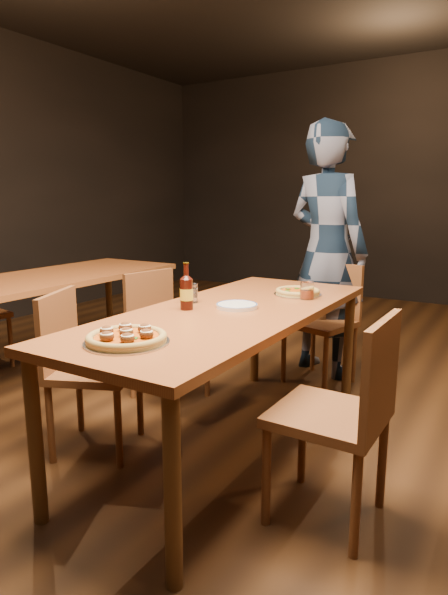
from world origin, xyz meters
The scene contains 15 objects.
ground centered at (0.00, 0.00, 0.00)m, with size 9.00×9.00×0.00m, color black.
room_shell centered at (0.00, 0.00, 1.86)m, with size 9.00×9.00×9.00m.
table_main centered at (0.00, 0.00, 0.68)m, with size 0.80×2.00×0.75m.
table_left centered at (-1.70, 0.30, 0.68)m, with size 0.80×2.00×0.75m.
chair_main_nw centered at (-0.58, -0.37, 0.44)m, with size 0.41×0.41×0.88m, color brown, non-canonical shape.
chair_main_sw centered at (-0.68, 0.38, 0.43)m, with size 0.41×0.41×0.87m, color brown, non-canonical shape.
chair_main_e centered at (0.64, -0.30, 0.45)m, with size 0.42×0.42×0.91m, color brown, non-canonical shape.
chair_end centered at (0.07, 1.15, 0.44)m, with size 0.41×0.41×0.89m, color brown, non-canonical shape.
pizza_meatball centered at (-0.04, -0.72, 0.77)m, with size 0.33×0.33×0.06m.
pizza_margherita centered at (0.14, 0.54, 0.77)m, with size 0.28×0.28×0.04m.
plate_stack centered at (0.02, 0.05, 0.76)m, with size 0.21×0.21×0.02m, color white.
beer_bottle centered at (-0.18, -0.11, 0.83)m, with size 0.07×0.07×0.23m.
water_glass centered at (-0.27, 0.04, 0.80)m, with size 0.08×0.08×0.10m, color white.
amber_glass centered at (0.24, 0.45, 0.80)m, with size 0.08×0.08×0.10m, color #A83C13.
diner centered at (0.01, 1.40, 0.92)m, with size 0.67×0.44×1.84m, color black.
Camera 1 is at (1.24, -2.11, 1.30)m, focal length 30.00 mm.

